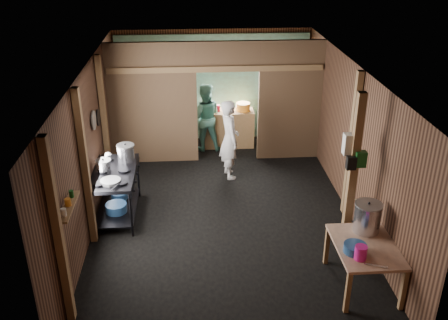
{
  "coord_description": "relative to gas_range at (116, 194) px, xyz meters",
  "views": [
    {
      "loc": [
        -0.53,
        -7.78,
        4.69
      ],
      "look_at": [
        0.0,
        -0.2,
        1.1
      ],
      "focal_mm": 39.93,
      "sensor_mm": 36.0,
      "label": 1
    }
  ],
  "objects": [
    {
      "name": "wall_shelf",
      "position": [
        -0.27,
        -2.05,
        0.96
      ],
      "size": [
        0.14,
        0.8,
        0.03
      ],
      "primitive_type": "cube",
      "color": "#87603F",
      "rests_on": "wall_left"
    },
    {
      "name": "knife",
      "position": [
        3.69,
        -2.62,
        0.25
      ],
      "size": [
        0.29,
        0.14,
        0.01
      ],
      "primitive_type": "cube",
      "rotation": [
        0.0,
        0.0,
        -0.37
      ],
      "color": "silver",
      "rests_on": "prep_table"
    },
    {
      "name": "stove_saucepan",
      "position": [
        -0.17,
        0.53,
        0.48
      ],
      "size": [
        0.15,
        0.15,
        0.09
      ],
      "primitive_type": "cylinder",
      "rotation": [
        0.0,
        0.0,
        -0.06
      ],
      "color": "silver",
      "rests_on": "gas_range"
    },
    {
      "name": "post_right",
      "position": [
        4.06,
        -0.15,
        0.86
      ],
      "size": [
        0.1,
        0.12,
        2.6
      ],
      "primitive_type": "cube",
      "color": "#87603F",
      "rests_on": "floor"
    },
    {
      "name": "stove_pot_large",
      "position": [
        0.17,
        0.43,
        0.58
      ],
      "size": [
        0.42,
        0.42,
        0.32
      ],
      "primitive_type": null,
      "rotation": [
        0.0,
        0.0,
        -0.43
      ],
      "color": "silver",
      "rests_on": "gas_range"
    },
    {
      "name": "partition_left",
      "position": [
        0.55,
        2.25,
        0.86
      ],
      "size": [
        1.85,
        0.1,
        2.6
      ],
      "primitive_type": "cube",
      "color": "brown",
      "rests_on": "floor"
    },
    {
      "name": "wall_clock",
      "position": [
        2.13,
        3.45,
        1.46
      ],
      "size": [
        0.2,
        0.03,
        0.2
      ],
      "primitive_type": "cylinder",
      "rotation": [
        1.57,
        0.0,
        0.0
      ],
      "color": "silver",
      "rests_on": "wall_back"
    },
    {
      "name": "post_left_a",
      "position": [
        -0.3,
        -2.55,
        0.86
      ],
      "size": [
        0.1,
        0.12,
        2.6
      ],
      "primitive_type": "cube",
      "color": "#87603F",
      "rests_on": "floor"
    },
    {
      "name": "blue_tub_front",
      "position": [
        0.0,
        -0.16,
        -0.19
      ],
      "size": [
        0.37,
        0.37,
        0.15
      ],
      "primitive_type": "cylinder",
      "color": "navy",
      "rests_on": "gas_range"
    },
    {
      "name": "worker_back",
      "position": [
        1.66,
        2.82,
        0.34
      ],
      "size": [
        0.75,
        0.59,
        1.55
      ],
      "primitive_type": "imported",
      "rotation": [
        0.0,
        0.0,
        3.14
      ],
      "color": "#4E9282",
      "rests_on": "floor"
    },
    {
      "name": "post_left_c",
      "position": [
        -0.3,
        1.25,
        0.86
      ],
      "size": [
        0.1,
        0.12,
        2.6
      ],
      "primitive_type": "cube",
      "color": "#87603F",
      "rests_on": "floor"
    },
    {
      "name": "floor",
      "position": [
        1.88,
        0.05,
        -0.44
      ],
      "size": [
        4.5,
        7.0,
        0.0
      ],
      "primitive_type": "cube",
      "color": "black",
      "rests_on": "ground"
    },
    {
      "name": "stock_pot",
      "position": [
        3.82,
        -1.8,
        0.45
      ],
      "size": [
        0.47,
        0.47,
        0.47
      ],
      "primitive_type": null,
      "rotation": [
        0.0,
        0.0,
        0.21
      ],
      "color": "silver",
      "rests_on": "prep_table"
    },
    {
      "name": "stove_pot_med",
      "position": [
        -0.17,
        0.03,
        0.53
      ],
      "size": [
        0.26,
        0.26,
        0.23
      ],
      "primitive_type": null,
      "rotation": [
        0.0,
        0.0,
        -0.01
      ],
      "color": "silver",
      "rests_on": "gas_range"
    },
    {
      "name": "gas_range",
      "position": [
        0.0,
        0.0,
        0.0
      ],
      "size": [
        0.76,
        1.49,
        0.88
      ],
      "primitive_type": null,
      "color": "black",
      "rests_on": "floor"
    },
    {
      "name": "yellow_tub",
      "position": [
        2.54,
        3.0,
        0.5
      ],
      "size": [
        0.33,
        0.33,
        0.18
      ],
      "primitive_type": "cylinder",
      "color": "orange",
      "rests_on": "back_counter"
    },
    {
      "name": "jar_white",
      "position": [
        -0.27,
        -2.3,
        1.03
      ],
      "size": [
        0.07,
        0.07,
        0.1
      ],
      "primitive_type": "cylinder",
      "color": "silver",
      "rests_on": "wall_shelf"
    },
    {
      "name": "wall_right",
      "position": [
        4.13,
        0.05,
        0.86
      ],
      "size": [
        0.0,
        7.0,
        2.6
      ],
      "primitive_type": "cube",
      "color": "brown",
      "rests_on": "ground"
    },
    {
      "name": "prep_table",
      "position": [
        3.71,
        -2.16,
        -0.1
      ],
      "size": [
        0.84,
        1.15,
        0.68
      ],
      "primitive_type": null,
      "color": "tan",
      "rests_on": "floor"
    },
    {
      "name": "blue_tub_back",
      "position": [
        0.0,
        0.32,
        -0.21
      ],
      "size": [
        0.31,
        0.31,
        0.12
      ],
      "primitive_type": "cylinder",
      "color": "navy",
      "rests_on": "gas_range"
    },
    {
      "name": "bag_white",
      "position": [
        3.68,
        -1.17,
        1.34
      ],
      "size": [
        0.22,
        0.15,
        0.32
      ],
      "primitive_type": "cube",
      "color": "silver",
      "rests_on": "post_free"
    },
    {
      "name": "partition_right",
      "position": [
        3.46,
        2.25,
        0.86
      ],
      "size": [
        1.35,
        0.1,
        2.6
      ],
      "primitive_type": "cube",
      "color": "brown",
      "rests_on": "floor"
    },
    {
      "name": "back_counter",
      "position": [
        2.18,
        3.0,
        -0.01
      ],
      "size": [
        1.2,
        0.5,
        0.85
      ],
      "primitive_type": "cube",
      "color": "#87603F",
      "rests_on": "floor"
    },
    {
      "name": "pink_bucket",
      "position": [
        3.53,
        -2.46,
        0.34
      ],
      "size": [
        0.21,
        0.21,
        0.2
      ],
      "primitive_type": "cylinder",
      "rotation": [
        0.0,
        0.0,
        -0.31
      ],
      "color": "#D41B87",
      "rests_on": "prep_table"
    },
    {
      "name": "wall_back",
      "position": [
        1.88,
        3.55,
        0.86
      ],
      "size": [
        4.5,
        0.0,
        2.6
      ],
      "primitive_type": "cube",
      "color": "brown",
      "rests_on": "ground"
    },
    {
      "name": "post_free",
      "position": [
        3.73,
        -1.25,
        0.86
      ],
      "size": [
        0.12,
        0.12,
        2.6
      ],
      "primitive_type": "cube",
      "color": "#87603F",
      "rests_on": "floor"
    },
    {
      "name": "wall_left",
      "position": [
        -0.37,
        0.05,
        0.86
      ],
      "size": [
        0.0,
        7.0,
        2.6
      ],
      "primitive_type": "cube",
      "color": "brown",
      "rests_on": "ground"
    },
    {
      "name": "wall_front",
      "position": [
        1.88,
        -3.45,
        0.86
      ],
      "size": [
        4.5,
        0.0,
        2.6
      ],
      "primitive_type": "cube",
      "color": "brown",
      "rests_on": "ground"
    },
    {
      "name": "red_cup",
      "position": [
        1.95,
        3.0,
        0.48
      ],
      "size": [
        0.13,
        0.13,
        0.15
      ],
      "primitive_type": "cylinder",
      "color": "#AD071C",
      "rests_on": "back_counter"
    },
    {
      "name": "jar_green",
      "position": [
        -0.27,
        -1.83,
        1.03
      ],
      "size": [
        0.06,
        0.06,
        0.1
      ],
      "primitive_type": "cylinder",
      "color": "#114B18",
      "rests_on": "wall_shelf"
    },
    {
      "name": "ceiling",
      "position": [
        1.88,
        0.05,
        2.16
      ],
      "size": [
        4.5,
        7.0,
        0.0
      ],
      "primitive_type": "cube",
      "color": "#413D39",
      "rests_on": "ground"
    },
    {
      "name": "pan_lid_small",
      "position": [
        -0.33,
        0.85,
        1.11
      ],
      "size": [
        0.03,
        0.3,
        0.3
      ],
      "primitive_type": "cylinder",
      "rotation": [
        0.0,
        1.57,
        0.0
      ],
      "color": "black",
      "rests_on": "wall_left"
    },
    {
      "name": "bag_black",
      "position": [
        3.66,
        -1.33,
        1.11
      ],
      "size": [
        0.14,
        0.1,
        0.2
      ],
      "primitive_type": "cube",
      "color": "black",
      "rests_on": "post_free"
    },
    {
      "name": "partition_header",
      "position": [
        2.13,
        2.25,
        1.86
      ],
      "size": [
        1.3,
        0.1,
        0.6
      ],
      "primitive_type": "cube",
      "color": "brown",
      "rests_on": "wall_back"
    },
    {
      "name": "frying_pan",
      "position": [
        0.0,
        -0.42,
        0.47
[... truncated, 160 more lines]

